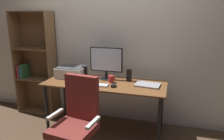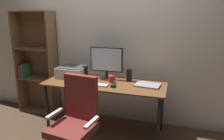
# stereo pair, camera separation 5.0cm
# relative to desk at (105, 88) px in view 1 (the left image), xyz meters

# --- Properties ---
(ground_plane) EXTENTS (12.00, 12.00, 0.00)m
(ground_plane) POSITION_rel_desk_xyz_m (0.00, 0.00, -0.65)
(ground_plane) COLOR #4C3826
(back_wall) EXTENTS (6.40, 0.10, 2.60)m
(back_wall) POSITION_rel_desk_xyz_m (0.00, 0.50, 0.65)
(back_wall) COLOR silver
(back_wall) RESTS_ON ground
(desk) EXTENTS (1.68, 0.65, 0.74)m
(desk) POSITION_rel_desk_xyz_m (0.00, 0.00, 0.00)
(desk) COLOR brown
(desk) RESTS_ON ground
(monitor) EXTENTS (0.48, 0.20, 0.46)m
(monitor) POSITION_rel_desk_xyz_m (-0.03, 0.18, 0.35)
(monitor) COLOR black
(monitor) RESTS_ON desk
(keyboard) EXTENTS (0.29, 0.12, 0.02)m
(keyboard) POSITION_rel_desk_xyz_m (-0.05, -0.14, 0.09)
(keyboard) COLOR #B7BABC
(keyboard) RESTS_ON desk
(mouse) EXTENTS (0.06, 0.10, 0.03)m
(mouse) POSITION_rel_desk_xyz_m (0.17, -0.13, 0.10)
(mouse) COLOR black
(mouse) RESTS_ON desk
(coffee_mug) EXTENTS (0.09, 0.08, 0.10)m
(coffee_mug) POSITION_rel_desk_xyz_m (0.08, 0.04, 0.13)
(coffee_mug) COLOR #B72D28
(coffee_mug) RESTS_ON desk
(laptop) EXTENTS (0.34, 0.26, 0.02)m
(laptop) POSITION_rel_desk_xyz_m (0.59, 0.04, 0.10)
(laptop) COLOR #99999E
(laptop) RESTS_ON desk
(speaker_left) EXTENTS (0.06, 0.07, 0.17)m
(speaker_left) POSITION_rel_desk_xyz_m (-0.38, 0.18, 0.17)
(speaker_left) COLOR black
(speaker_left) RESTS_ON desk
(speaker_right) EXTENTS (0.06, 0.07, 0.17)m
(speaker_right) POSITION_rel_desk_xyz_m (0.31, 0.18, 0.17)
(speaker_right) COLOR black
(speaker_right) RESTS_ON desk
(printer) EXTENTS (0.40, 0.34, 0.16)m
(printer) POSITION_rel_desk_xyz_m (-0.57, 0.13, 0.17)
(printer) COLOR silver
(printer) RESTS_ON desk
(paper_sheet) EXTENTS (0.24, 0.32, 0.00)m
(paper_sheet) POSITION_rel_desk_xyz_m (-0.19, -0.21, 0.09)
(paper_sheet) COLOR white
(paper_sheet) RESTS_ON desk
(office_chair) EXTENTS (0.55, 0.54, 1.01)m
(office_chair) POSITION_rel_desk_xyz_m (-0.09, -0.74, -0.20)
(office_chair) COLOR silver
(office_chair) RESTS_ON ground
(bookshelf) EXTENTS (0.68, 0.28, 1.71)m
(bookshelf) POSITION_rel_desk_xyz_m (-1.33, 0.33, 0.19)
(bookshelf) COLOR brown
(bookshelf) RESTS_ON ground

